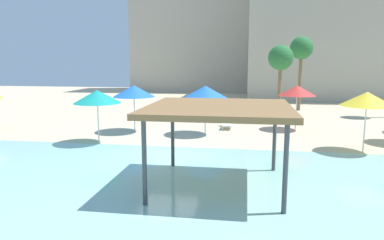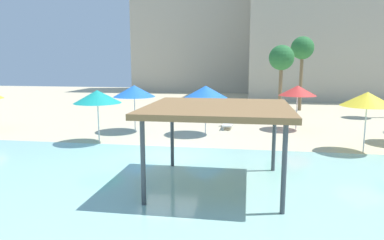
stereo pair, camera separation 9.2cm
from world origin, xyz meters
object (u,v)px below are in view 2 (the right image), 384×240
(shade_pavilion, at_px, (218,110))
(beach_umbrella_red_2, at_px, (298,91))
(beach_umbrella_teal_7, at_px, (97,97))
(palm_tree_0, at_px, (282,59))
(beach_umbrella_blue_3, at_px, (134,91))
(palm_tree_2, at_px, (302,50))
(lounge_chair_1, at_px, (228,122))
(beach_umbrella_yellow_0, at_px, (367,99))
(beach_umbrella_blue_6, at_px, (206,92))

(shade_pavilion, xyz_separation_m, beach_umbrella_red_2, (3.91, 10.77, -0.17))
(shade_pavilion, bearing_deg, beach_umbrella_teal_7, 140.45)
(palm_tree_0, bearing_deg, beach_umbrella_blue_3, -138.94)
(beach_umbrella_blue_3, bearing_deg, palm_tree_2, 45.39)
(beach_umbrella_blue_3, bearing_deg, lounge_chair_1, 21.72)
(beach_umbrella_blue_3, distance_m, palm_tree_0, 12.14)
(beach_umbrella_teal_7, bearing_deg, lounge_chair_1, 40.52)
(lounge_chair_1, bearing_deg, shade_pavilion, 3.30)
(beach_umbrella_yellow_0, bearing_deg, beach_umbrella_blue_6, 159.55)
(palm_tree_2, bearing_deg, beach_umbrella_red_2, -98.93)
(beach_umbrella_teal_7, height_order, palm_tree_0, palm_tree_0)
(shade_pavilion, distance_m, palm_tree_0, 16.93)
(beach_umbrella_blue_6, bearing_deg, lounge_chair_1, 62.90)
(beach_umbrella_teal_7, relative_size, palm_tree_0, 0.51)
(lounge_chair_1, relative_size, palm_tree_0, 0.36)
(shade_pavilion, xyz_separation_m, palm_tree_0, (3.37, 16.50, 1.74))
(shade_pavilion, relative_size, beach_umbrella_blue_6, 1.65)
(beach_umbrella_red_2, relative_size, beach_umbrella_blue_6, 0.97)
(beach_umbrella_red_2, relative_size, lounge_chair_1, 1.42)
(beach_umbrella_yellow_0, height_order, beach_umbrella_blue_6, beach_umbrella_blue_6)
(lounge_chair_1, bearing_deg, beach_umbrella_teal_7, -47.45)
(palm_tree_0, bearing_deg, beach_umbrella_red_2, -84.68)
(beach_umbrella_yellow_0, distance_m, beach_umbrella_blue_3, 12.33)
(beach_umbrella_blue_3, xyz_separation_m, beach_umbrella_blue_6, (4.25, -0.15, 0.03))
(beach_umbrella_blue_3, height_order, palm_tree_2, palm_tree_2)
(beach_umbrella_red_2, bearing_deg, beach_umbrella_teal_7, -152.81)
(shade_pavilion, height_order, beach_umbrella_teal_7, shade_pavilion)
(shade_pavilion, height_order, beach_umbrella_red_2, shade_pavilion)
(shade_pavilion, xyz_separation_m, beach_umbrella_blue_3, (-5.67, 8.62, -0.15))
(lounge_chair_1, xyz_separation_m, palm_tree_2, (5.56, 8.98, 4.78))
(beach_umbrella_yellow_0, height_order, beach_umbrella_red_2, beach_umbrella_yellow_0)
(shade_pavilion, height_order, beach_umbrella_blue_6, beach_umbrella_blue_6)
(beach_umbrella_blue_3, relative_size, palm_tree_0, 0.51)
(beach_umbrella_blue_6, bearing_deg, palm_tree_0, 59.15)
(shade_pavilion, bearing_deg, beach_umbrella_red_2, 70.06)
(palm_tree_2, bearing_deg, beach_umbrella_blue_6, -120.84)
(palm_tree_0, bearing_deg, beach_umbrella_teal_7, -131.77)
(beach_umbrella_red_2, height_order, palm_tree_2, palm_tree_2)
(palm_tree_2, bearing_deg, beach_umbrella_blue_3, -134.61)
(beach_umbrella_teal_7, xyz_separation_m, palm_tree_0, (9.91, 11.10, 1.92))
(beach_umbrella_red_2, xyz_separation_m, beach_umbrella_teal_7, (-10.45, -5.37, -0.01))
(beach_umbrella_yellow_0, distance_m, palm_tree_2, 14.44)
(beach_umbrella_blue_6, relative_size, palm_tree_0, 0.52)
(beach_umbrella_blue_6, height_order, lounge_chair_1, beach_umbrella_blue_6)
(beach_umbrella_blue_6, distance_m, beach_umbrella_teal_7, 5.96)
(shade_pavilion, bearing_deg, beach_umbrella_yellow_0, 41.71)
(shade_pavilion, bearing_deg, palm_tree_0, 78.45)
(beach_umbrella_blue_3, bearing_deg, beach_umbrella_red_2, 12.63)
(beach_umbrella_teal_7, bearing_deg, beach_umbrella_blue_6, 30.95)
(lounge_chair_1, bearing_deg, beach_umbrella_red_2, 91.77)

